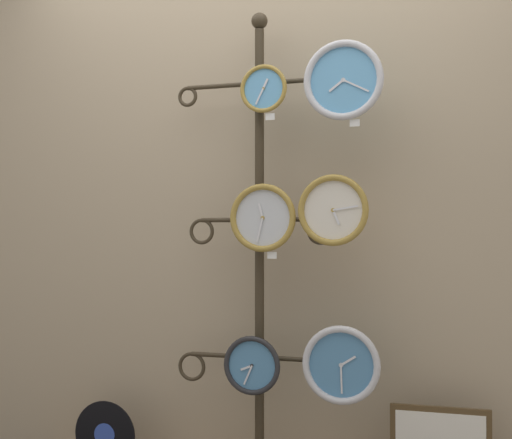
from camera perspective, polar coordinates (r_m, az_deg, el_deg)
shop_wall at (r=3.24m, az=1.12°, el=4.09°), size 4.40×0.04×2.80m
display_stand at (r=3.10m, az=0.28°, el=-8.76°), size 0.77×0.40×2.06m
clock_top_center at (r=3.05m, az=0.63°, el=10.41°), size 0.21×0.04×0.21m
clock_top_right at (r=2.93m, az=7.01°, el=11.00°), size 0.33×0.04×0.33m
clock_middle_center at (r=2.97m, az=0.57°, el=0.13°), size 0.29×0.04×0.29m
clock_middle_right at (r=2.89m, az=6.20°, el=0.75°), size 0.29×0.04×0.29m
clock_bottom_center at (r=3.02m, az=-0.26°, el=-11.58°), size 0.25×0.04×0.25m
clock_bottom_right at (r=2.92m, az=6.84°, el=-11.47°), size 0.32×0.04×0.32m
vinyl_record at (r=3.38m, az=-12.01°, el=-16.47°), size 0.30×0.01×0.30m
price_tag_upper at (r=3.02m, az=1.13°, el=8.23°), size 0.04×0.00×0.03m
price_tag_mid at (r=2.89m, az=7.90°, el=7.66°), size 0.04×0.00×0.03m
price_tag_lower at (r=2.96m, az=1.28°, el=-2.88°), size 0.04×0.00×0.03m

